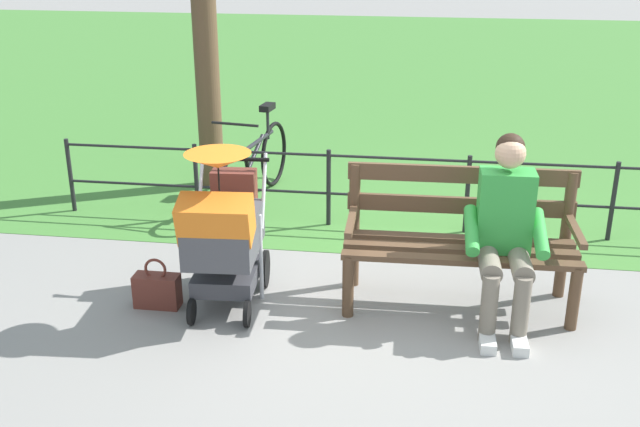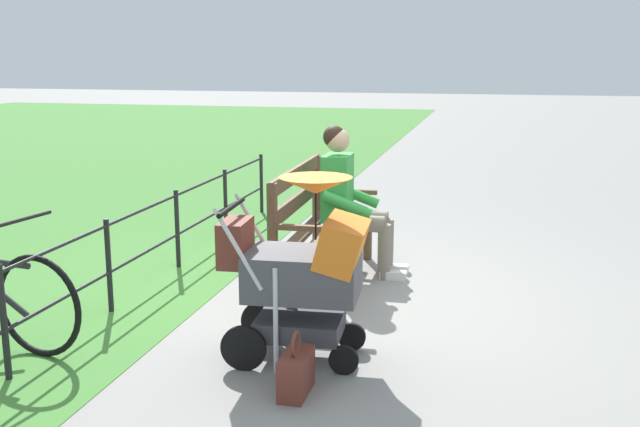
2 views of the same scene
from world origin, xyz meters
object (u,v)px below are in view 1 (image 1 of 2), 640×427
Objects in this scene: park_bench at (460,233)px; handbag at (157,290)px; stroller at (224,228)px; person_on_bench at (506,227)px; bicycle at (256,165)px.

handbag is (2.09, 0.39, -0.40)m from park_bench.
park_bench is at bearing -168.97° from stroller.
stroller reaches higher than handbag.
person_on_bench reaches higher than handbag.
stroller is (1.60, 0.31, 0.07)m from park_bench.
stroller is (1.89, 0.09, -0.08)m from person_on_bench.
bicycle is at bearing -43.38° from person_on_bench.
handbag is (2.37, 0.17, -0.55)m from person_on_bench.
person_on_bench reaches higher than bicycle.
handbag is at bearing 84.27° from bicycle.
person_on_bench reaches higher than stroller.
bicycle reaches higher than handbag.
park_bench is 0.98× the size of bicycle.
bicycle is at bearing -95.73° from handbag.
bicycle is at bearing -82.94° from stroller.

